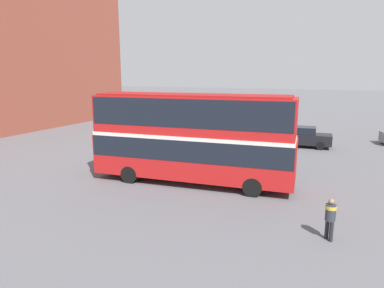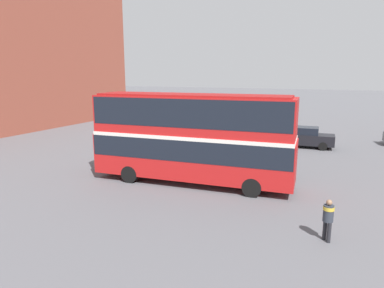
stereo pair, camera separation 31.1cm
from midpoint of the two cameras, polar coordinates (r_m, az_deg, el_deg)
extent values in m
plane|color=#5B5B60|center=(19.18, 6.35, -6.80)|extent=(240.00, 240.00, 0.00)
cube|color=red|center=(19.01, 0.47, -1.99)|extent=(11.29, 3.46, 2.29)
cube|color=red|center=(18.60, 0.48, 4.68)|extent=(11.12, 3.37, 2.16)
cube|color=black|center=(18.89, 0.47, -0.46)|extent=(11.18, 3.48, 1.13)
cube|color=black|center=(18.57, 0.48, 5.49)|extent=(10.95, 3.38, 1.48)
cube|color=silver|center=(18.76, 0.48, 1.50)|extent=(11.18, 3.47, 0.20)
cube|color=maroon|center=(18.50, 0.49, 8.16)|extent=(10.60, 3.15, 0.10)
cylinder|color=black|center=(19.55, 11.50, -5.10)|extent=(1.00, 0.38, 0.98)
cylinder|color=black|center=(17.45, 10.44, -7.13)|extent=(1.00, 0.38, 0.98)
cylinder|color=black|center=(21.53, -6.99, -3.38)|extent=(1.00, 0.38, 0.98)
cylinder|color=black|center=(19.64, -9.89, -4.96)|extent=(1.00, 0.38, 0.98)
cylinder|color=#232328|center=(13.83, 22.48, -13.48)|extent=(0.15, 0.15, 0.78)
cylinder|color=#232328|center=(14.00, 21.86, -13.11)|extent=(0.15, 0.15, 0.78)
cylinder|color=#2D333D|center=(13.65, 22.39, -10.64)|extent=(0.52, 0.52, 0.62)
cylinder|color=gold|center=(13.58, 22.46, -9.87)|extent=(0.56, 0.56, 0.14)
sphere|color=#936B4C|center=(13.50, 22.53, -8.99)|extent=(0.21, 0.21, 0.21)
cube|color=black|center=(29.98, 18.62, 0.82)|extent=(4.66, 2.01, 0.84)
cube|color=black|center=(29.87, 18.36, 2.17)|extent=(2.46, 1.69, 0.57)
cylinder|color=black|center=(30.79, 21.25, 0.20)|extent=(0.69, 0.26, 0.68)
cylinder|color=black|center=(29.28, 21.26, -0.36)|extent=(0.69, 0.26, 0.68)
cylinder|color=black|center=(30.88, 16.02, 0.58)|extent=(0.69, 0.26, 0.68)
cylinder|color=black|center=(29.37, 15.76, 0.04)|extent=(0.69, 0.26, 0.68)
camera|label=1|loc=(0.16, -89.53, 0.10)|focal=32.00mm
camera|label=2|loc=(0.16, 90.47, -0.10)|focal=32.00mm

